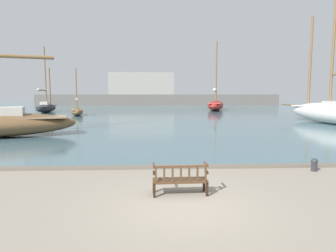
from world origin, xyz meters
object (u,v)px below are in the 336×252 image
at_px(sailboat_centre_channel, 77,111).
at_px(sailboat_far_starboard, 46,107).
at_px(mooring_bollard, 314,164).
at_px(park_bench, 180,179).
at_px(sailboat_nearest_starboard, 331,111).
at_px(sailboat_outer_port, 216,104).

relative_size(sailboat_centre_channel, sailboat_far_starboard, 0.63).
height_order(sailboat_centre_channel, mooring_bollard, sailboat_centre_channel).
xyz_separation_m(park_bench, sailboat_nearest_starboard, (15.79, 18.79, 0.76)).
height_order(park_bench, sailboat_nearest_starboard, sailboat_nearest_starboard).
bearing_deg(sailboat_outer_port, mooring_bollard, -95.85).
bearing_deg(mooring_bollard, sailboat_nearest_starboard, 57.45).
distance_m(park_bench, sailboat_outer_port, 41.85).
height_order(sailboat_nearest_starboard, sailboat_far_starboard, sailboat_nearest_starboard).
distance_m(sailboat_nearest_starboard, sailboat_outer_port, 22.96).
relative_size(sailboat_far_starboard, sailboat_outer_port, 0.79).
height_order(park_bench, sailboat_centre_channel, sailboat_centre_channel).
bearing_deg(park_bench, sailboat_far_starboard, 114.88).
bearing_deg(sailboat_nearest_starboard, sailboat_far_starboard, 152.27).
distance_m(sailboat_centre_channel, sailboat_nearest_starboard, 28.86).
distance_m(park_bench, sailboat_far_starboard, 39.49).
bearing_deg(sailboat_centre_channel, mooring_bollard, -59.89).
bearing_deg(sailboat_far_starboard, sailboat_outer_port, 10.89).
xyz_separation_m(sailboat_centre_channel, mooring_bollard, (16.08, -27.73, -0.39)).
height_order(sailboat_far_starboard, sailboat_outer_port, sailboat_outer_port).
xyz_separation_m(sailboat_nearest_starboard, sailboat_outer_port, (-6.51, 22.01, -0.21)).
height_order(sailboat_outer_port, mooring_bollard, sailboat_outer_port).
xyz_separation_m(sailboat_far_starboard, sailboat_outer_port, (25.90, 4.98, 0.10)).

